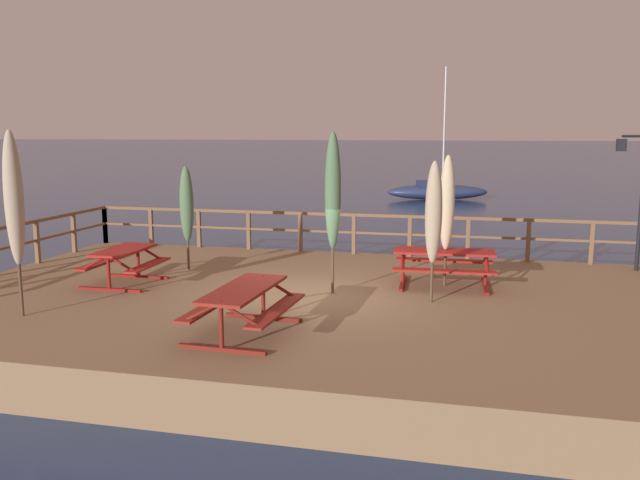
{
  "coord_description": "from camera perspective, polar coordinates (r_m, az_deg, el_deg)",
  "views": [
    {
      "loc": [
        3.11,
        -12.23,
        4.0
      ],
      "look_at": [
        0.0,
        0.71,
        1.78
      ],
      "focal_mm": 36.54,
      "sensor_mm": 36.0,
      "label": 1
    }
  ],
  "objects": [
    {
      "name": "railing_waterside_far",
      "position": [
        17.27,
        3.0,
        1.18
      ],
      "size": [
        14.88,
        0.1,
        1.09
      ],
      "color": "brown",
      "rests_on": "wooden_deck"
    },
    {
      "name": "picnic_table_front_right",
      "position": [
        10.51,
        -6.7,
        -5.24
      ],
      "size": [
        1.48,
        2.16,
        0.78
      ],
      "color": "maroon",
      "rests_on": "wooden_deck"
    },
    {
      "name": "patio_umbrella_tall_back_left",
      "position": [
        12.37,
        -25.23,
        3.25
      ],
      "size": [
        0.32,
        0.32,
        3.26
      ],
      "color": "#4C3828",
      "rests_on": "wooden_deck"
    },
    {
      "name": "picnic_table_mid_centre",
      "position": [
        13.91,
        10.82,
        -1.72
      ],
      "size": [
        2.14,
        1.5,
        0.78
      ],
      "color": "maroon",
      "rests_on": "wooden_deck"
    },
    {
      "name": "patio_umbrella_tall_back_right",
      "position": [
        12.36,
        9.92,
        2.32
      ],
      "size": [
        0.32,
        0.32,
        2.69
      ],
      "color": "#4C3828",
      "rests_on": "wooden_deck"
    },
    {
      "name": "wooden_deck",
      "position": [
        13.13,
        -0.73,
        -6.5
      ],
      "size": [
        15.08,
        9.45,
        0.78
      ],
      "primitive_type": "cube",
      "color": "#846647",
      "rests_on": "ground"
    },
    {
      "name": "ground_plane",
      "position": [
        13.24,
        -0.72,
        -8.13
      ],
      "size": [
        600.0,
        600.0,
        0.0
      ],
      "primitive_type": "plane",
      "color": "navy"
    },
    {
      "name": "lamp_post_hooked",
      "position": [
        16.65,
        25.84,
        4.71
      ],
      "size": [
        0.69,
        0.24,
        3.2
      ],
      "color": "black",
      "rests_on": "wooden_deck"
    },
    {
      "name": "patio_umbrella_tall_mid_right",
      "position": [
        13.76,
        11.06,
        3.16
      ],
      "size": [
        0.32,
        0.32,
        2.75
      ],
      "color": "#4C3828",
      "rests_on": "wooden_deck"
    },
    {
      "name": "sailboat_distant",
      "position": [
        39.52,
        10.21,
        4.25
      ],
      "size": [
        6.23,
        3.14,
        7.72
      ],
      "color": "navy",
      "rests_on": "ground"
    },
    {
      "name": "patio_umbrella_short_back",
      "position": [
        12.85,
        1.14,
        4.26
      ],
      "size": [
        0.32,
        0.32,
        3.23
      ],
      "color": "#4C3828",
      "rests_on": "wooden_deck"
    },
    {
      "name": "picnic_table_back_left",
      "position": [
        14.45,
        -16.82,
        -1.6
      ],
      "size": [
        1.43,
        1.64,
        0.78
      ],
      "color": "maroon",
      "rests_on": "wooden_deck"
    },
    {
      "name": "patio_umbrella_short_front",
      "position": [
        15.4,
        -11.6,
        3.06
      ],
      "size": [
        0.32,
        0.32,
        2.45
      ],
      "color": "#4C3828",
      "rests_on": "wooden_deck"
    }
  ]
}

